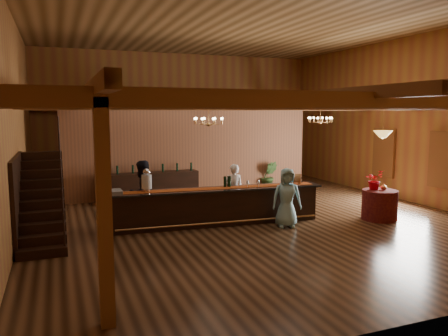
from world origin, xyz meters
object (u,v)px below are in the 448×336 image
object	(u,v)px
tasting_bar	(217,206)
beverage_dispenser	(147,181)
chandelier_right	(320,120)
guest	(287,198)
round_table	(380,205)
staff_second	(142,193)
pendant_lamp	(383,134)
floor_plant	(269,176)
backbar_shelf	(148,187)
bartender	(234,190)
chandelier_left	(209,121)
raffle_drum	(295,178)

from	to	relation	value
tasting_bar	beverage_dispenser	distance (m)	2.00
chandelier_right	guest	distance (m)	4.17
round_table	staff_second	distance (m)	6.60
beverage_dispenser	pendant_lamp	xyz separation A→B (m)	(6.29, -1.31, 1.13)
guest	floor_plant	bearing A→B (deg)	86.47
backbar_shelf	bartender	size ratio (longest dim) A/B	2.26
backbar_shelf	pendant_lamp	bearing A→B (deg)	-43.83
round_table	bartender	bearing A→B (deg)	153.36
round_table	chandelier_right	world-z (taller)	chandelier_right
tasting_bar	staff_second	size ratio (longest dim) A/B	3.42
bartender	floor_plant	distance (m)	4.39
tasting_bar	chandelier_left	xyz separation A→B (m)	(-0.11, 0.29, 2.28)
pendant_lamp	backbar_shelf	bearing A→B (deg)	138.23
chandelier_left	bartender	world-z (taller)	chandelier_left
beverage_dispenser	guest	xyz separation A→B (m)	(3.47, -1.07, -0.49)
tasting_bar	backbar_shelf	distance (m)	3.96
round_table	guest	bearing A→B (deg)	175.03
chandelier_right	raffle_drum	bearing A→B (deg)	-136.94
chandelier_right	pendant_lamp	bearing A→B (deg)	-86.19
backbar_shelf	chandelier_right	size ratio (longest dim) A/B	4.31
raffle_drum	round_table	distance (m)	2.49
staff_second	floor_plant	bearing A→B (deg)	-177.36
raffle_drum	staff_second	bearing A→B (deg)	167.78
tasting_bar	staff_second	world-z (taller)	staff_second
tasting_bar	round_table	size ratio (longest dim) A/B	6.12
backbar_shelf	pendant_lamp	xyz separation A→B (m)	(5.54, -4.95, 1.92)
beverage_dispenser	guest	bearing A→B (deg)	-17.11
chandelier_left	guest	world-z (taller)	chandelier_left
pendant_lamp	bartender	distance (m)	4.43
beverage_dispenser	chandelier_right	size ratio (longest dim) A/B	0.75
staff_second	tasting_bar	bearing A→B (deg)	130.87
round_table	beverage_dispenser	bearing A→B (deg)	168.21
backbar_shelf	guest	bearing A→B (deg)	-62.07
guest	raffle_drum	bearing A→B (deg)	65.45
bartender	staff_second	bearing A→B (deg)	10.43
tasting_bar	floor_plant	distance (m)	5.44
beverage_dispenser	chandelier_left	distance (m)	2.29
staff_second	bartender	bearing A→B (deg)	151.53
pendant_lamp	tasting_bar	bearing A→B (deg)	165.70
bartender	staff_second	world-z (taller)	staff_second
pendant_lamp	floor_plant	xyz separation A→B (m)	(-0.84, 5.19, -1.83)
beverage_dispenser	staff_second	distance (m)	0.65
guest	floor_plant	world-z (taller)	guest
backbar_shelf	chandelier_right	bearing A→B (deg)	-23.91
raffle_drum	round_table	world-z (taller)	raffle_drum
raffle_drum	floor_plant	bearing A→B (deg)	72.40
beverage_dispenser	bartender	world-z (taller)	beverage_dispenser
backbar_shelf	staff_second	bearing A→B (deg)	-106.27
raffle_drum	guest	world-z (taller)	guest
bartender	backbar_shelf	bearing A→B (deg)	-48.95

